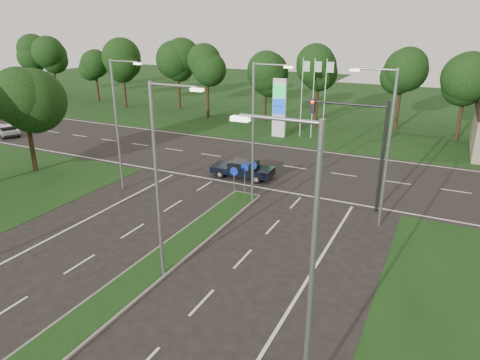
% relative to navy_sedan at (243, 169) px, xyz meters
% --- Properties ---
extents(ground, '(160.00, 160.00, 0.00)m').
position_rel_navy_sedan_xyz_m(ground, '(1.85, -20.00, -0.69)').
color(ground, black).
rests_on(ground, ground).
extents(verge_far, '(160.00, 50.00, 0.02)m').
position_rel_navy_sedan_xyz_m(verge_far, '(1.85, 35.00, -0.69)').
color(verge_far, black).
rests_on(verge_far, ground).
extents(cross_road, '(160.00, 12.00, 0.02)m').
position_rel_navy_sedan_xyz_m(cross_road, '(1.85, 4.00, -0.69)').
color(cross_road, black).
rests_on(cross_road, ground).
extents(median_kerb, '(2.00, 26.00, 0.12)m').
position_rel_navy_sedan_xyz_m(median_kerb, '(1.85, -16.00, -0.63)').
color(median_kerb, slate).
rests_on(median_kerb, ground).
extents(streetlight_median_near, '(2.53, 0.22, 9.00)m').
position_rel_navy_sedan_xyz_m(streetlight_median_near, '(2.85, -14.00, 4.39)').
color(streetlight_median_near, gray).
rests_on(streetlight_median_near, ground).
extents(streetlight_median_far, '(2.53, 0.22, 9.00)m').
position_rel_navy_sedan_xyz_m(streetlight_median_far, '(2.85, -4.00, 4.39)').
color(streetlight_median_far, gray).
rests_on(streetlight_median_far, ground).
extents(streetlight_left_far, '(2.53, 0.22, 9.00)m').
position_rel_navy_sedan_xyz_m(streetlight_left_far, '(-6.45, -6.00, 4.39)').
color(streetlight_left_far, gray).
rests_on(streetlight_left_far, ground).
extents(streetlight_right_far, '(2.53, 0.22, 9.00)m').
position_rel_navy_sedan_xyz_m(streetlight_right_far, '(10.65, -4.00, 4.39)').
color(streetlight_right_far, gray).
rests_on(streetlight_right_far, ground).
extents(streetlight_right_near, '(2.53, 0.22, 9.00)m').
position_rel_navy_sedan_xyz_m(streetlight_right_near, '(10.65, -18.00, 4.39)').
color(streetlight_right_near, gray).
rests_on(streetlight_right_near, ground).
extents(traffic_signal, '(5.10, 0.42, 7.00)m').
position_rel_navy_sedan_xyz_m(traffic_signal, '(9.04, -2.00, 3.96)').
color(traffic_signal, black).
rests_on(traffic_signal, ground).
extents(median_signs, '(1.16, 1.76, 2.38)m').
position_rel_navy_sedan_xyz_m(median_signs, '(1.85, -3.60, 1.02)').
color(median_signs, gray).
rests_on(median_signs, ground).
extents(gas_pylon, '(5.80, 1.26, 8.00)m').
position_rel_navy_sedan_xyz_m(gas_pylon, '(-1.94, 13.05, 2.51)').
color(gas_pylon, silver).
rests_on(gas_pylon, ground).
extents(tree_left_far, '(5.20, 5.20, 8.86)m').
position_rel_navy_sedan_xyz_m(tree_left_far, '(-16.05, -6.07, 5.42)').
color(tree_left_far, black).
rests_on(tree_left_far, ground).
extents(treeline_far, '(6.00, 6.00, 9.90)m').
position_rel_navy_sedan_xyz_m(treeline_far, '(1.95, 19.93, 6.14)').
color(treeline_far, black).
rests_on(treeline_far, ground).
extents(navy_sedan, '(4.77, 2.18, 1.28)m').
position_rel_navy_sedan_xyz_m(navy_sedan, '(0.00, 0.00, 0.00)').
color(navy_sedan, black).
rests_on(navy_sedan, ground).
extents(far_car_a, '(4.26, 3.17, 1.13)m').
position_rel_navy_sedan_xyz_m(far_car_a, '(-27.95, 0.72, -0.08)').
color(far_car_a, '#9E9E9E').
rests_on(far_car_a, ground).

